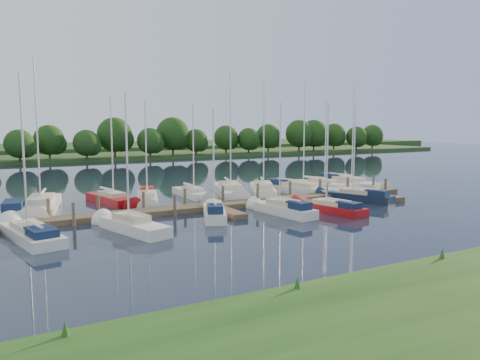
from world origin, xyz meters
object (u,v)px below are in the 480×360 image
sailboat_n_5 (193,194)px  motorboat (13,214)px  sailboat_s_2 (214,213)px  dock (215,208)px

sailboat_n_5 → motorboat: bearing=11.3°
sailboat_n_5 → sailboat_s_2: size_ratio=1.08×
dock → sailboat_s_2: 3.02m
sailboat_n_5 → sailboat_s_2: bearing=75.9°
dock → sailboat_n_5: bearing=80.9°
sailboat_s_2 → dock: bearing=86.4°
sailboat_n_5 → sailboat_s_2: sailboat_n_5 is taller
motorboat → sailboat_n_5: (15.37, 3.01, -0.07)m
dock → sailboat_s_2: bearing=-116.6°
motorboat → sailboat_s_2: (12.89, -6.76, -0.00)m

